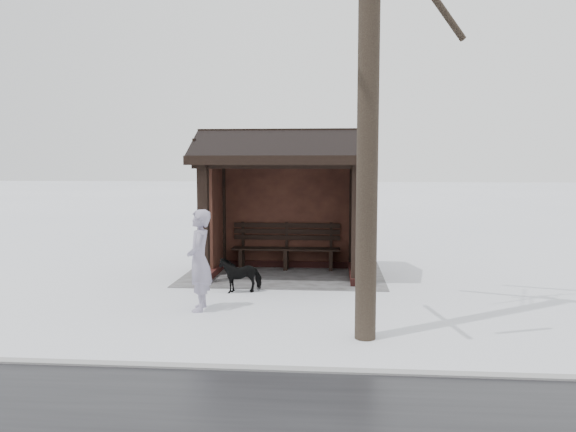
# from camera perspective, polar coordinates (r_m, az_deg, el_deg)

# --- Properties ---
(ground) EXTENTS (120.00, 120.00, 0.00)m
(ground) POSITION_cam_1_polar(r_m,az_deg,el_deg) (11.99, -0.46, -6.04)
(ground) COLOR white
(ground) RESTS_ON ground
(kerb) EXTENTS (120.00, 0.15, 0.06)m
(kerb) POSITION_cam_1_polar(r_m,az_deg,el_deg) (6.73, -4.89, -15.23)
(kerb) COLOR gray
(kerb) RESTS_ON ground
(trampled_patch) EXTENTS (4.20, 3.20, 0.02)m
(trampled_patch) POSITION_cam_1_polar(r_m,az_deg,el_deg) (12.18, -0.38, -5.82)
(trampled_patch) COLOR gray
(trampled_patch) RESTS_ON ground
(bus_shelter) EXTENTS (3.60, 2.40, 3.09)m
(bus_shelter) POSITION_cam_1_polar(r_m,az_deg,el_deg) (11.91, -0.40, 4.38)
(bus_shelter) COLOR #391714
(bus_shelter) RESTS_ON ground
(pedestrian) EXTENTS (0.46, 0.64, 1.64)m
(pedestrian) POSITION_cam_1_polar(r_m,az_deg,el_deg) (9.17, -9.00, -4.46)
(pedestrian) COLOR #8F88A0
(pedestrian) RESTS_ON ground
(dog) EXTENTS (0.83, 0.57, 0.64)m
(dog) POSITION_cam_1_polar(r_m,az_deg,el_deg) (10.48, -4.84, -5.94)
(dog) COLOR black
(dog) RESTS_ON ground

